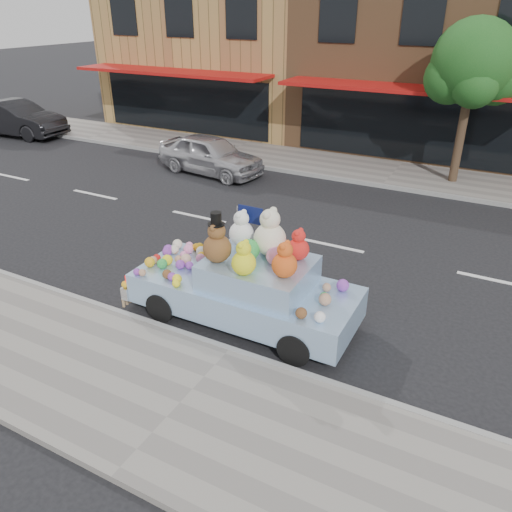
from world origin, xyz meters
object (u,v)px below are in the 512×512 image
Objects in this scene: street_tree at (474,69)px; car_silver at (210,155)px; art_car at (245,283)px; car_dark at (16,119)px.

car_silver is at bearing -160.19° from street_tree.
car_silver is 9.46m from art_car.
car_silver is at bearing -98.17° from car_dark.
art_car is at bearing -121.19° from car_dark.
street_tree is at bearing -62.56° from car_silver.
art_car is (16.58, -8.28, 0.02)m from car_dark.
car_silver is 0.90× the size of art_car.
car_silver is 10.97m from car_dark.
art_car reaches higher than car_silver.
car_silver is (-7.94, -2.86, -3.01)m from street_tree.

